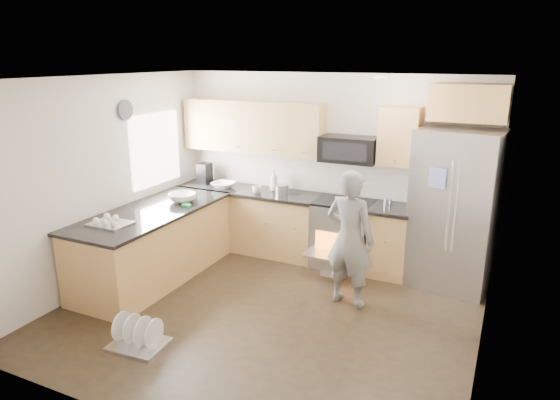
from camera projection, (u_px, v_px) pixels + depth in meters
The scene contains 8 objects.
ground at pixel (265, 313), 5.67m from camera, with size 4.50×4.50×0.00m, color black.
room_shell at pixel (262, 169), 5.23m from camera, with size 4.54×4.04×2.62m.
back_cabinet_run at pixel (283, 190), 7.15m from camera, with size 4.45×0.64×2.50m.
peninsula at pixel (154, 244), 6.47m from camera, with size 0.96×2.36×1.04m.
stove_range at pixel (344, 219), 6.80m from camera, with size 0.76×0.97×1.79m.
refrigerator at pixel (455, 210), 6.14m from camera, with size 1.08×0.90×1.99m.
person at pixel (350, 239), 5.70m from camera, with size 0.59×0.39×1.61m, color gray.
dish_rack at pixel (138, 338), 5.01m from camera, with size 0.57×0.47×0.34m.
Camera 1 is at (2.32, -4.52, 2.82)m, focal length 32.00 mm.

